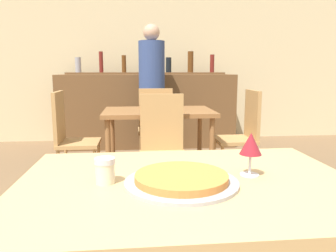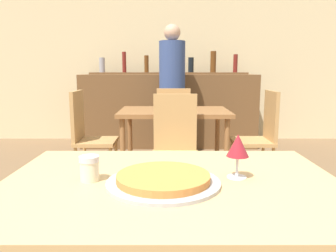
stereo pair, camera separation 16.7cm
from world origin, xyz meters
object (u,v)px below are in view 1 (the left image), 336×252
chair_far_side_front (163,143)px  cheese_shaker (105,170)px  chair_far_side_left (70,133)px  chair_far_side_right (243,130)px  chair_far_side_back (155,124)px  wine_glass (251,145)px  person_standing (152,86)px  pizza_tray (181,180)px

chair_far_side_front → cheese_shaker: size_ratio=10.62×
cheese_shaker → chair_far_side_left: bearing=104.1°
chair_far_side_right → chair_far_side_back: bearing=-120.3°
chair_far_side_front → chair_far_side_back: size_ratio=1.00×
chair_far_side_right → wine_glass: chair_far_side_right is taller
chair_far_side_left → chair_far_side_right: 1.77m
chair_far_side_left → person_standing: (0.87, 1.08, 0.41)m
cheese_shaker → person_standing: person_standing is taller
person_standing → chair_far_side_front: bearing=-89.7°
person_standing → wine_glass: person_standing is taller
pizza_tray → cheese_shaker: size_ratio=4.36×
cheese_shaker → wine_glass: 0.53m
chair_far_side_right → cheese_shaker: size_ratio=10.62×
chair_far_side_back → chair_far_side_right: (0.88, -0.52, 0.00)m
cheese_shaker → chair_far_side_right: bearing=60.7°
chair_far_side_back → person_standing: (-0.01, 0.56, 0.41)m
chair_far_side_back → cheese_shaker: size_ratio=10.62×
chair_far_side_back → cheese_shaker: bearing=82.9°
chair_far_side_left → cheese_shaker: (0.55, -2.17, 0.28)m
chair_far_side_back → chair_far_side_left: size_ratio=1.00×
pizza_tray → person_standing: bearing=88.8°
wine_glass → chair_far_side_back: bearing=94.0°
chair_far_side_back → pizza_tray: chair_far_side_back is taller
wine_glass → chair_far_side_front: bearing=96.5°
pizza_tray → person_standing: (0.07, 3.29, 0.16)m
cheese_shaker → person_standing: size_ratio=0.05×
chair_far_side_front → chair_far_side_left: bearing=149.7°
chair_far_side_left → pizza_tray: (0.80, -2.21, 0.25)m
chair_far_side_right → person_standing: size_ratio=0.54×
chair_far_side_back → wine_glass: bearing=94.0°
chair_far_side_front → wine_glass: bearing=-83.5°
chair_far_side_back → person_standing: person_standing is taller
person_standing → chair_far_side_back: bearing=-89.1°
person_standing → wine_glass: size_ratio=10.86×
chair_far_side_right → pizza_tray: bearing=-23.5°
pizza_tray → person_standing: person_standing is taller
chair_far_side_back → pizza_tray: bearing=88.3°
cheese_shaker → wine_glass: wine_glass is taller
pizza_tray → person_standing: 3.30m
chair_far_side_right → person_standing: bearing=-140.5°
pizza_tray → wine_glass: wine_glass is taller
cheese_shaker → person_standing: 3.28m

